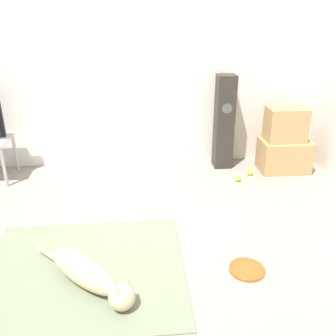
{
  "coord_description": "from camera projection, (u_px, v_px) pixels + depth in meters",
  "views": [
    {
      "loc": [
        0.3,
        -2.42,
        1.89
      ],
      "look_at": [
        0.59,
        0.83,
        0.45
      ],
      "focal_mm": 40.0,
      "sensor_mm": 36.0,
      "label": 1
    }
  ],
  "objects": [
    {
      "name": "wall_back",
      "position": [
        108.0,
        61.0,
        4.34
      ],
      "size": [
        8.0,
        0.06,
        2.55
      ],
      "color": "silver",
      "rests_on": "ground_plane"
    },
    {
      "name": "area_rug",
      "position": [
        84.0,
        271.0,
        2.88
      ],
      "size": [
        1.55,
        1.34,
        0.01
      ],
      "color": "slate",
      "rests_on": "ground_plane"
    },
    {
      "name": "frisbee",
      "position": [
        247.0,
        269.0,
        2.88
      ],
      "size": [
        0.28,
        0.28,
        0.03
      ],
      "color": "#DB511E",
      "rests_on": "ground_plane"
    },
    {
      "name": "cardboard_box_lower",
      "position": [
        284.0,
        155.0,
        4.55
      ],
      "size": [
        0.59,
        0.38,
        0.38
      ],
      "color": "tan",
      "rests_on": "ground_plane"
    },
    {
      "name": "cardboard_box_upper",
      "position": [
        286.0,
        124.0,
        4.41
      ],
      "size": [
        0.46,
        0.3,
        0.4
      ],
      "color": "tan",
      "rests_on": "cardboard_box_lower"
    },
    {
      "name": "ground_plane",
      "position": [
        103.0,
        265.0,
        2.94
      ],
      "size": [
        12.0,
        12.0,
        0.0
      ],
      "primitive_type": "plane",
      "color": "gray"
    },
    {
      "name": "tennis_ball_by_boxes",
      "position": [
        238.0,
        179.0,
        4.32
      ],
      "size": [
        0.07,
        0.07,
        0.07
      ],
      "color": "#C6E033",
      "rests_on": "ground_plane"
    },
    {
      "name": "floor_speaker",
      "position": [
        224.0,
        122.0,
        4.52
      ],
      "size": [
        0.22,
        0.22,
        1.14
      ],
      "color": "#2D2823",
      "rests_on": "ground_plane"
    },
    {
      "name": "dog",
      "position": [
        89.0,
        275.0,
        2.66
      ],
      "size": [
        0.8,
        0.77,
        0.24
      ],
      "color": "beige",
      "rests_on": "area_rug"
    },
    {
      "name": "tennis_ball_near_speaker",
      "position": [
        250.0,
        173.0,
        4.47
      ],
      "size": [
        0.07,
        0.07,
        0.07
      ],
      "color": "#C6E033",
      "rests_on": "ground_plane"
    }
  ]
}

